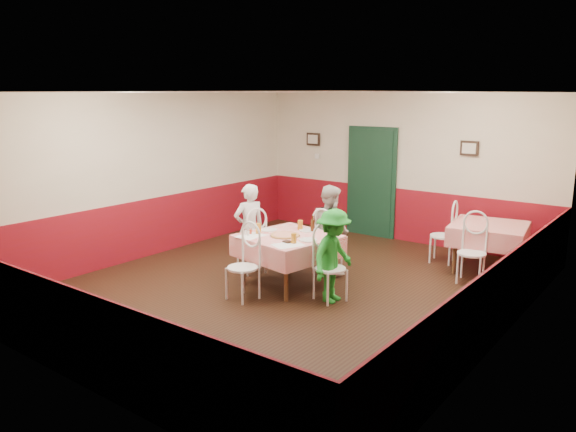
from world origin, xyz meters
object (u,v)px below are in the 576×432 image
Objects in this scene: chair_left at (251,245)px; diner_right at (333,256)px; second_table at (488,248)px; chair_far at (328,245)px; glass_b at (294,238)px; pizza at (285,235)px; wallet at (287,242)px; chair_second_b at (472,254)px; glass_c at (300,225)px; chair_near at (243,268)px; main_table at (288,261)px; diner_left at (249,228)px; glass_a at (258,228)px; diner_far at (330,229)px; chair_second_a at (443,236)px; chair_right at (330,269)px; beer_bottle at (313,225)px.

diner_right reaches higher than chair_left.
diner_right is at bearing -114.80° from second_table.
chair_far is 1.21m from glass_b.
pizza reaches higher than wallet.
glass_c reaches higher than chair_second_b.
main_table is at bearing 85.17° from chair_near.
chair_far is 2.17m from chair_second_b.
second_table is 0.79× the size of diner_left.
chair_second_b is at bearing 37.31° from glass_a.
second_table is at bearing -117.46° from diner_far.
second_table is 2.94m from diner_right.
chair_far reaches higher than wallet.
wallet is (0.65, -0.15, -0.07)m from glass_a.
chair_second_a reaches higher than main_table.
wallet is at bearing 102.19° from diner_right.
second_table is 2.94m from chair_right.
wallet is (0.38, 0.51, 0.32)m from chair_near.
chair_near is 0.81m from glass_a.
chair_second_b is at bearing 139.84° from diner_left.
chair_far is at bearing 85.17° from chair_near.
glass_c is (0.35, 0.57, -0.00)m from glass_a.
chair_left is 6.13× the size of glass_c.
pizza is (-1.37, -2.56, 0.32)m from chair_second_a.
wallet is at bearing -12.76° from glass_a.
diner_right is at bearing 124.91° from chair_far.
glass_c is at bearing 57.98° from diner_right.
main_table is 0.40m from pizza.
chair_far is 1.21m from wallet.
diner_far is at bearing 103.61° from wallet.
chair_near is 1.34m from beer_bottle.
pizza is (-0.01, -0.06, 0.40)m from main_table.
chair_second_b is at bearing -13.80° from chair_right.
chair_second_a is at bearing 156.57° from chair_left.
glass_b is 0.71m from beer_bottle.
second_table is 1.24× the size of chair_right.
main_table is at bearing 102.97° from diner_far.
second_table is 3.35m from glass_b.
second_table is 1.24× the size of chair_left.
glass_b is at bearing 121.17° from diner_far.
diner_right is (0.05, -0.01, 0.19)m from chair_right.
glass_a is 1.12× the size of glass_b.
chair_right and chair_far have the same top height.
chair_right is 1.00× the size of chair_second_a.
glass_c is at bearing 99.32° from main_table.
chair_far is at bearing 104.19° from wallet.
pizza is 2.63× the size of glass_a.
beer_bottle is at bearing 66.94° from main_table.
chair_second_b is at bearing 57.83° from wallet.
chair_near and chair_second_b have the same top height.
diner_left is at bearing 77.87° from diner_right.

